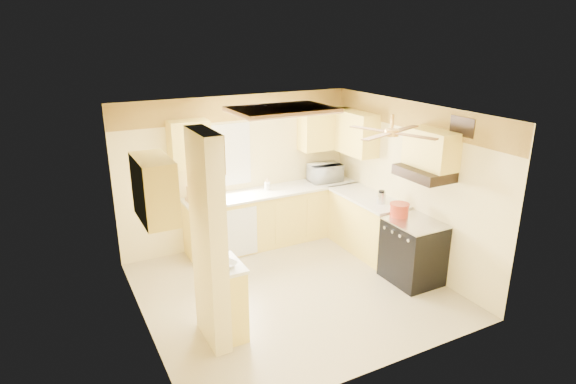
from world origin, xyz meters
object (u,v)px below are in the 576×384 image
dutch_oven (399,210)px  kettle (381,197)px  bowl (227,265)px  microwave (325,173)px  stove (413,251)px

dutch_oven → kettle: bearing=82.8°
bowl → dutch_oven: dutch_oven is taller
microwave → stove: bearing=98.4°
bowl → dutch_oven: 2.81m
dutch_oven → kettle: (0.06, 0.50, 0.02)m
bowl → stove: bearing=1.7°
microwave → dutch_oven: (0.09, -1.88, -0.08)m
microwave → dutch_oven: bearing=97.2°
dutch_oven → microwave: bearing=92.8°
stove → bowl: bowl is taller
bowl → dutch_oven: (2.79, 0.37, 0.05)m
dutch_oven → kettle: size_ratio=1.39×
bowl → kettle: size_ratio=1.05×
stove → bowl: (-2.85, -0.08, 0.51)m
microwave → dutch_oven: 1.88m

